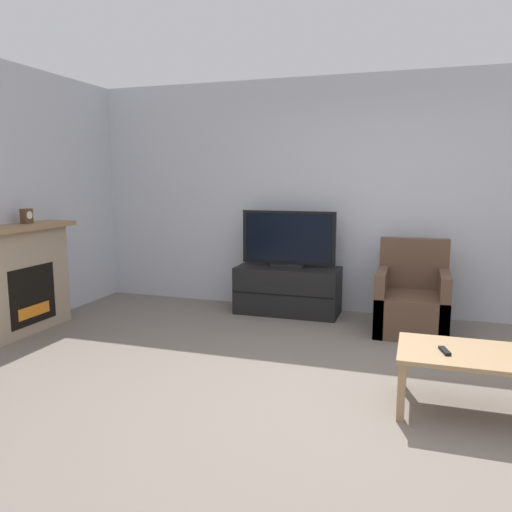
{
  "coord_description": "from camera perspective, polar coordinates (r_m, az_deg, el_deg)",
  "views": [
    {
      "loc": [
        0.44,
        -3.39,
        1.55
      ],
      "look_at": [
        -0.95,
        0.9,
        0.85
      ],
      "focal_mm": 35.0,
      "sensor_mm": 36.0,
      "label": 1
    }
  ],
  "objects": [
    {
      "name": "coffee_table",
      "position": [
        3.66,
        23.36,
        -10.83
      ],
      "size": [
        0.94,
        0.62,
        0.42
      ],
      "color": "#A37F56",
      "rests_on": "ground"
    },
    {
      "name": "tv",
      "position": [
        5.7,
        3.7,
        1.72
      ],
      "size": [
        1.09,
        0.18,
        0.65
      ],
      "color": "black",
      "rests_on": "tv_stand"
    },
    {
      "name": "wall_back",
      "position": [
        5.84,
        13.78,
        6.61
      ],
      "size": [
        12.0,
        0.06,
        2.7
      ],
      "color": "silver",
      "rests_on": "ground"
    },
    {
      "name": "armchair",
      "position": [
        5.35,
        17.37,
        -5.1
      ],
      "size": [
        0.7,
        0.76,
        0.93
      ],
      "color": "brown",
      "rests_on": "ground"
    },
    {
      "name": "tv_stand",
      "position": [
        5.81,
        3.65,
        -3.92
      ],
      "size": [
        1.18,
        0.52,
        0.54
      ],
      "color": "black",
      "rests_on": "ground"
    },
    {
      "name": "fireplace",
      "position": [
        5.53,
        -25.32,
        -2.32
      ],
      "size": [
        0.4,
        1.22,
        1.1
      ],
      "color": "tan",
      "rests_on": "ground"
    },
    {
      "name": "mantel_clock",
      "position": [
        5.53,
        -24.74,
        4.16
      ],
      "size": [
        0.08,
        0.11,
        0.15
      ],
      "color": "brown",
      "rests_on": "fireplace"
    },
    {
      "name": "remote",
      "position": [
        3.57,
        20.75,
        -10.1
      ],
      "size": [
        0.08,
        0.16,
        0.02
      ],
      "rotation": [
        0.0,
        0.0,
        0.27
      ],
      "color": "black",
      "rests_on": "coffee_table"
    },
    {
      "name": "ground_plane",
      "position": [
        3.75,
        10.06,
        -15.7
      ],
      "size": [
        24.0,
        24.0,
        0.0
      ],
      "primitive_type": "plane",
      "color": "slate"
    }
  ]
}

